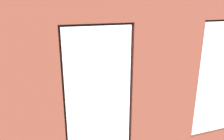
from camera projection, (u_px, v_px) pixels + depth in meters
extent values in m
cube|color=brown|center=(110.00, 106.00, 6.37)|extent=(6.61, 6.16, 0.10)
cube|color=brown|center=(164.00, 80.00, 3.41)|extent=(1.16, 0.16, 3.36)
cube|color=brown|center=(4.00, 101.00, 2.71)|extent=(1.43, 0.16, 3.36)
cube|color=white|center=(220.00, 80.00, 3.74)|extent=(0.94, 0.03, 1.98)
cube|color=#38281E|center=(217.00, 79.00, 3.80)|extent=(1.00, 0.04, 2.04)
cube|color=white|center=(99.00, 97.00, 3.08)|extent=(0.94, 0.03, 1.98)
cube|color=#38281E|center=(98.00, 95.00, 3.13)|extent=(1.00, 0.04, 2.04)
cube|color=#A87547|center=(157.00, 140.00, 3.85)|extent=(3.35, 0.24, 0.06)
cube|color=black|center=(162.00, 73.00, 3.47)|extent=(0.42, 0.03, 0.53)
cube|color=#A33875|center=(161.00, 73.00, 3.48)|extent=(0.36, 0.01, 0.47)
cube|color=black|center=(122.00, 133.00, 3.90)|extent=(1.76, 0.24, 0.38)
cube|color=black|center=(151.00, 121.00, 4.46)|extent=(0.22, 0.85, 0.24)
cube|color=black|center=(76.00, 136.00, 3.99)|extent=(0.22, 0.85, 0.24)
cube|color=#232326|center=(131.00, 126.00, 4.37)|extent=(0.61, 0.65, 0.12)
cube|color=#232326|center=(99.00, 132.00, 4.17)|extent=(0.61, 0.65, 0.12)
cube|color=black|center=(178.00, 89.00, 6.90)|extent=(0.96, 1.84, 0.42)
cube|color=black|center=(189.00, 76.00, 6.87)|extent=(0.35, 1.81, 0.38)
cube|color=black|center=(167.00, 72.00, 7.54)|extent=(0.86, 0.27, 0.24)
cube|color=black|center=(195.00, 89.00, 6.09)|extent=(0.86, 0.27, 0.24)
cube|color=#232326|center=(172.00, 78.00, 7.13)|extent=(0.68, 0.66, 0.12)
cube|color=#232326|center=(184.00, 85.00, 6.50)|extent=(0.68, 0.66, 0.12)
cube|color=tan|center=(102.00, 94.00, 6.06)|extent=(1.40, 0.79, 0.04)
cube|color=tan|center=(119.00, 94.00, 6.63)|extent=(0.07, 0.07, 0.38)
cube|color=tan|center=(77.00, 99.00, 6.23)|extent=(0.07, 0.07, 0.38)
cube|color=tan|center=(128.00, 103.00, 6.03)|extent=(0.07, 0.07, 0.38)
cube|color=tan|center=(82.00, 110.00, 5.63)|extent=(0.07, 0.07, 0.38)
cylinder|color=#33567F|center=(114.00, 88.00, 6.29)|extent=(0.08, 0.08, 0.10)
cylinder|color=#B7333D|center=(107.00, 93.00, 5.97)|extent=(0.08, 0.08, 0.12)
cylinder|color=gray|center=(88.00, 96.00, 5.81)|extent=(0.14, 0.14, 0.10)
sphere|color=#337F38|center=(88.00, 91.00, 5.77)|extent=(0.17, 0.17, 0.17)
cube|color=#B2B2B7|center=(95.00, 93.00, 6.09)|extent=(0.14, 0.17, 0.02)
cube|color=#59595B|center=(102.00, 93.00, 6.06)|extent=(0.18, 0.11, 0.02)
cube|color=black|center=(10.00, 111.00, 5.47)|extent=(1.30, 0.42, 0.46)
cube|color=black|center=(8.00, 102.00, 5.39)|extent=(0.47, 0.20, 0.05)
cube|color=black|center=(8.00, 100.00, 5.38)|extent=(0.06, 0.04, 0.06)
cube|color=black|center=(6.00, 87.00, 5.27)|extent=(1.07, 0.04, 0.65)
cube|color=black|center=(6.00, 86.00, 5.29)|extent=(1.02, 0.01, 0.60)
cylinder|color=#47423D|center=(112.00, 85.00, 7.50)|extent=(0.23, 0.23, 0.21)
cylinder|color=brown|center=(112.00, 81.00, 7.45)|extent=(0.04, 0.04, 0.08)
ellipsoid|color=#286B2D|center=(112.00, 76.00, 7.39)|extent=(0.36, 0.36, 0.31)
cylinder|color=gray|center=(26.00, 86.00, 7.42)|extent=(0.25, 0.25, 0.26)
cylinder|color=brown|center=(25.00, 76.00, 7.32)|extent=(0.04, 0.04, 0.44)
cone|color=#1E5B28|center=(17.00, 65.00, 7.14)|extent=(0.48, 0.15, 0.47)
cone|color=#1E5B28|center=(20.00, 66.00, 7.02)|extent=(0.38, 0.49, 0.47)
cone|color=#1E5B28|center=(25.00, 64.00, 7.10)|extent=(0.34, 0.43, 0.52)
cone|color=#1E5B28|center=(28.00, 63.00, 7.25)|extent=(0.46, 0.18, 0.50)
cone|color=#1E5B28|center=(26.00, 63.00, 7.38)|extent=(0.33, 0.50, 0.47)
cone|color=#1E5B28|center=(21.00, 63.00, 7.34)|extent=(0.30, 0.50, 0.47)
cylinder|color=#47423D|center=(33.00, 133.00, 4.66)|extent=(0.32, 0.32, 0.37)
cylinder|color=brown|center=(31.00, 115.00, 4.54)|extent=(0.06, 0.06, 0.46)
cone|color=#286B2D|center=(18.00, 97.00, 4.36)|extent=(0.54, 0.23, 0.55)
cone|color=#286B2D|center=(24.00, 100.00, 4.22)|extent=(0.39, 0.54, 0.56)
cone|color=#286B2D|center=(34.00, 100.00, 4.27)|extent=(0.41, 0.57, 0.53)
cone|color=#286B2D|center=(38.00, 94.00, 4.48)|extent=(0.52, 0.23, 0.57)
cone|color=#286B2D|center=(33.00, 93.00, 4.62)|extent=(0.39, 0.58, 0.52)
cone|color=#286B2D|center=(24.00, 93.00, 4.51)|extent=(0.40, 0.51, 0.58)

